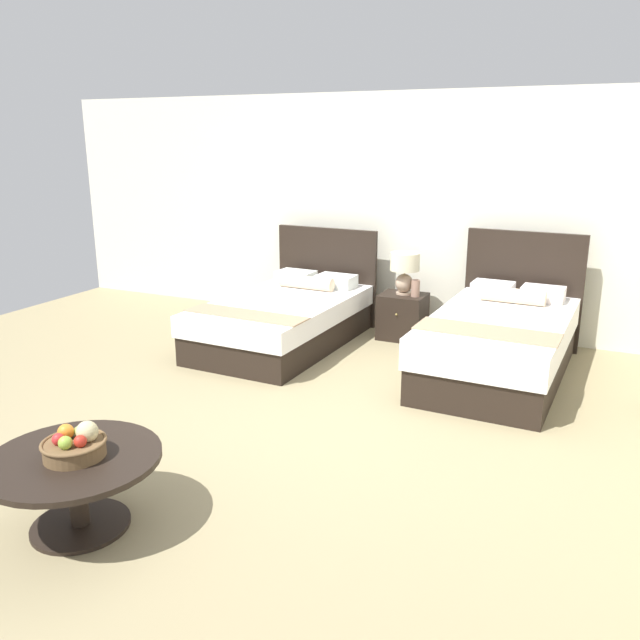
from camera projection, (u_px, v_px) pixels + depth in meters
ground_plane at (315, 420)px, 5.24m from camera, size 9.98×9.48×0.02m
wall_back at (425, 213)px, 7.43m from camera, size 9.98×0.12×2.69m
bed_near_window at (286, 318)px, 7.07m from camera, size 1.33×2.23×1.15m
bed_near_corner at (500, 341)px, 6.12m from camera, size 1.27×2.23×1.24m
nightstand at (402, 316)px, 7.26m from camera, size 0.50×0.45×0.51m
table_lamp at (405, 268)px, 7.13m from camera, size 0.32×0.32×0.46m
vase at (415, 288)px, 7.07m from camera, size 0.09×0.09×0.18m
coffee_table at (75, 474)px, 3.69m from camera, size 0.98×0.98×0.46m
fruit_bowl at (75, 445)px, 3.64m from camera, size 0.36×0.36×0.20m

